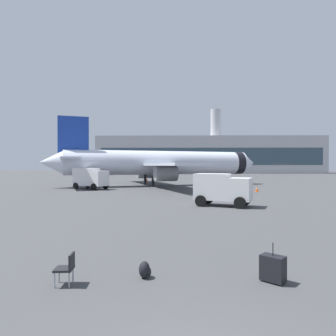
{
  "coord_description": "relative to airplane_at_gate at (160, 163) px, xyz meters",
  "views": [
    {
      "loc": [
        -0.39,
        -4.0,
        3.26
      ],
      "look_at": [
        -1.0,
        27.41,
        3.0
      ],
      "focal_mm": 32.99,
      "sensor_mm": 36.0,
      "label": 1
    }
  ],
  "objects": [
    {
      "name": "service_truck",
      "position": [
        -9.16,
        -7.53,
        -2.05
      ],
      "size": [
        5.26,
        4.28,
        2.9
      ],
      "color": "white",
      "rests_on": "ground"
    },
    {
      "name": "gate_chair",
      "position": [
        -0.59,
        -41.28,
        -3.16
      ],
      "size": [
        0.51,
        0.51,
        0.86
      ],
      "color": "black",
      "rests_on": "ground"
    },
    {
      "name": "rolling_suitcase",
      "position": [
        5.09,
        -40.96,
        -3.27
      ],
      "size": [
        0.74,
        0.72,
        1.1
      ],
      "color": "black",
      "rests_on": "ground"
    },
    {
      "name": "cargo_van",
      "position": [
        6.2,
        -24.8,
        -2.21
      ],
      "size": [
        4.83,
        3.67,
        2.6
      ],
      "color": "white",
      "rests_on": "ground"
    },
    {
      "name": "safety_cone_near",
      "position": [
        12.65,
        -11.11,
        -3.31
      ],
      "size": [
        0.44,
        0.44,
        0.71
      ],
      "color": "#F2590C",
      "rests_on": "ground"
    },
    {
      "name": "terminal_building",
      "position": [
        17.38,
        83.95,
        4.2
      ],
      "size": [
        94.58,
        16.82,
        27.45
      ],
      "color": "#B2B2B7",
      "rests_on": "ground"
    },
    {
      "name": "airplane_at_gate",
      "position": [
        0.0,
        0.0,
        0.0
      ],
      "size": [
        34.69,
        31.74,
        10.5
      ],
      "color": "silver",
      "rests_on": "ground"
    },
    {
      "name": "traveller_backpack",
      "position": [
        1.49,
        -40.71,
        -3.42
      ],
      "size": [
        0.36,
        0.4,
        0.48
      ],
      "color": "black",
      "rests_on": "ground"
    },
    {
      "name": "safety_cone_mid",
      "position": [
        -2.94,
        10.42,
        -3.26
      ],
      "size": [
        0.44,
        0.44,
        0.8
      ],
      "color": "#F2590C",
      "rests_on": "ground"
    }
  ]
}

